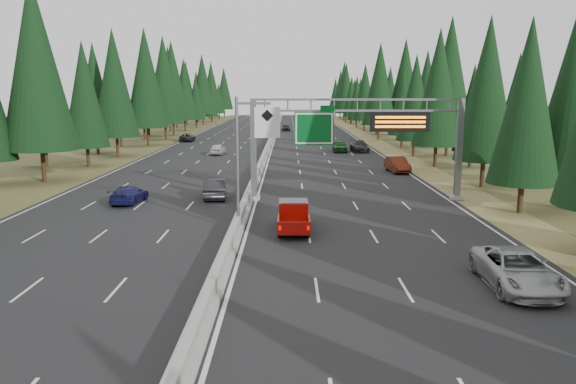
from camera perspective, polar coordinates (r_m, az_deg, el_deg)
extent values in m
cube|color=black|center=(88.56, -1.92, 4.65)|extent=(32.00, 260.00, 0.08)
cube|color=olive|center=(89.73, 9.55, 4.58)|extent=(3.60, 260.00, 0.06)
cube|color=#43431F|center=(90.93, -13.24, 4.52)|extent=(3.60, 260.00, 0.06)
cube|color=gray|center=(88.54, -1.92, 4.77)|extent=(0.70, 260.00, 0.30)
cube|color=gray|center=(88.51, -1.92, 5.03)|extent=(0.30, 260.00, 0.60)
cube|color=slate|center=(43.42, -3.52, 4.31)|extent=(0.45, 0.45, 7.80)
cube|color=gray|center=(43.95, -3.46, -0.56)|extent=(0.90, 0.90, 0.30)
cube|color=slate|center=(45.29, 16.98, 4.13)|extent=(0.45, 0.45, 7.80)
cube|color=gray|center=(45.80, 16.75, -0.54)|extent=(0.90, 0.90, 0.30)
cube|color=slate|center=(43.45, 7.06, 9.31)|extent=(15.85, 0.35, 0.16)
cube|color=slate|center=(43.46, 7.04, 8.20)|extent=(15.85, 0.35, 0.16)
cube|color=#054C19|center=(43.00, 2.67, 6.47)|extent=(3.00, 0.10, 2.50)
cube|color=silver|center=(42.94, 2.68, 6.47)|extent=(2.85, 0.02, 2.35)
cube|color=#054C19|center=(42.99, 4.04, 8.46)|extent=(1.10, 0.10, 0.45)
cube|color=black|center=(43.70, 11.29, 7.01)|extent=(4.50, 0.40, 1.50)
cube|color=orange|center=(43.47, 11.36, 7.45)|extent=(3.80, 0.02, 0.18)
cube|color=orange|center=(43.49, 11.35, 6.99)|extent=(3.80, 0.02, 0.18)
cube|color=orange|center=(43.51, 11.33, 6.53)|extent=(3.80, 0.02, 0.18)
cylinder|color=slate|center=(33.53, -5.17, 2.79)|extent=(0.20, 0.20, 8.00)
cube|color=gray|center=(34.23, -5.07, -3.70)|extent=(0.50, 0.50, 0.20)
cube|color=slate|center=(33.20, -3.53, 8.98)|extent=(2.00, 0.15, 0.15)
cube|color=silver|center=(33.07, -2.12, 7.08)|extent=(1.50, 0.06, 1.80)
cylinder|color=black|center=(42.08, 22.54, -0.62)|extent=(0.40, 0.40, 2.14)
cone|color=black|center=(41.47, 23.16, 8.50)|extent=(4.81, 4.81, 11.22)
cylinder|color=black|center=(45.19, 26.46, -0.04)|extent=(0.40, 0.40, 2.41)
cone|color=black|center=(44.64, 27.22, 9.54)|extent=(5.43, 5.43, 12.68)
cylinder|color=black|center=(53.04, 19.14, 1.78)|extent=(0.40, 0.40, 2.39)
cone|color=black|center=(52.58, 19.60, 9.86)|extent=(5.38, 5.38, 12.55)
cylinder|color=black|center=(56.42, 21.84, 1.83)|extent=(0.40, 0.40, 1.91)
cone|color=black|center=(55.96, 22.24, 7.89)|extent=(4.30, 4.30, 10.03)
cylinder|color=black|center=(65.78, 14.73, 3.53)|extent=(0.40, 0.40, 2.47)
cone|color=black|center=(65.41, 15.04, 10.26)|extent=(5.56, 5.56, 12.97)
cylinder|color=black|center=(66.93, 18.00, 3.20)|extent=(0.40, 0.40, 1.84)
cone|color=black|center=(66.54, 18.27, 8.13)|extent=(4.15, 4.15, 9.68)
cylinder|color=black|center=(76.36, 12.64, 4.34)|extent=(0.40, 0.40, 2.14)
cone|color=black|center=(76.03, 12.83, 9.35)|extent=(4.81, 4.81, 11.22)
cylinder|color=black|center=(78.59, 15.81, 4.64)|extent=(0.40, 0.40, 2.93)
cone|color=black|center=(78.33, 16.13, 11.32)|extent=(6.59, 6.59, 15.37)
cylinder|color=black|center=(89.05, 11.48, 5.09)|extent=(0.40, 0.40, 1.94)
cone|color=black|center=(88.76, 11.61, 8.99)|extent=(4.37, 4.37, 10.20)
cylinder|color=black|center=(90.10, 13.69, 5.20)|extent=(0.40, 0.40, 2.38)
cone|color=black|center=(89.83, 13.89, 9.92)|extent=(5.35, 5.35, 12.48)
cylinder|color=black|center=(102.36, 9.17, 5.99)|extent=(0.40, 0.40, 2.74)
cone|color=black|center=(102.14, 9.31, 10.79)|extent=(6.17, 6.17, 14.39)
cylinder|color=black|center=(103.97, 11.61, 6.01)|extent=(0.40, 0.40, 2.86)
cone|color=black|center=(103.77, 11.79, 10.94)|extent=(6.44, 6.44, 15.03)
cylinder|color=black|center=(116.06, 9.00, 6.43)|extent=(0.40, 0.40, 2.66)
cone|color=black|center=(115.87, 9.12, 10.55)|extent=(5.99, 5.99, 13.98)
cylinder|color=black|center=(115.44, 10.20, 6.26)|extent=(0.40, 0.40, 2.18)
cone|color=black|center=(115.21, 10.30, 9.65)|extent=(4.91, 4.91, 11.47)
cylinder|color=black|center=(126.58, 7.75, 6.68)|extent=(0.40, 0.40, 2.37)
cone|color=black|center=(126.39, 7.83, 10.04)|extent=(5.34, 5.34, 12.46)
cylinder|color=black|center=(128.14, 9.14, 6.63)|extent=(0.40, 0.40, 2.10)
cone|color=black|center=(127.94, 9.22, 9.56)|extent=(4.72, 4.72, 11.01)
cylinder|color=black|center=(138.16, 6.95, 6.89)|extent=(0.40, 0.40, 2.01)
cone|color=black|center=(137.97, 7.01, 9.50)|extent=(4.52, 4.52, 10.56)
cylinder|color=black|center=(138.16, 8.65, 6.85)|extent=(0.40, 0.40, 2.00)
cone|color=black|center=(137.97, 8.72, 9.44)|extent=(4.49, 4.49, 10.47)
cylinder|color=black|center=(153.55, 6.41, 7.22)|extent=(0.40, 0.40, 2.07)
cone|color=black|center=(153.38, 6.46, 9.63)|extent=(4.66, 4.66, 10.87)
cylinder|color=black|center=(152.71, 7.64, 7.12)|extent=(0.40, 0.40, 1.77)
cone|color=black|center=(152.54, 7.69, 9.19)|extent=(3.98, 3.98, 9.28)
cylinder|color=black|center=(162.80, 5.87, 7.49)|extent=(0.40, 0.40, 2.70)
cone|color=black|center=(162.66, 5.92, 10.46)|extent=(6.07, 6.07, 14.16)
cylinder|color=black|center=(164.18, 7.31, 7.37)|extent=(0.40, 0.40, 2.04)
cone|color=black|center=(164.03, 7.35, 9.60)|extent=(4.60, 4.60, 10.73)
cylinder|color=black|center=(176.12, 5.67, 7.71)|extent=(0.40, 0.40, 2.89)
cone|color=black|center=(176.00, 5.72, 10.65)|extent=(6.50, 6.50, 15.16)
cylinder|color=black|center=(178.99, 6.79, 7.57)|extent=(0.40, 0.40, 1.94)
cone|color=black|center=(178.84, 6.83, 9.51)|extent=(4.36, 4.36, 10.17)
cylinder|color=black|center=(187.95, 5.30, 7.80)|extent=(0.40, 0.40, 2.54)
cone|color=black|center=(187.82, 5.34, 10.23)|extent=(5.72, 5.72, 13.36)
cylinder|color=black|center=(188.49, 6.74, 7.72)|extent=(0.40, 0.40, 2.11)
cone|color=black|center=(188.36, 6.78, 9.72)|extent=(4.75, 4.75, 11.08)
cylinder|color=black|center=(201.78, 4.81, 7.91)|extent=(0.40, 0.40, 2.19)
cone|color=black|center=(201.66, 4.84, 9.85)|extent=(4.93, 4.93, 11.49)
cylinder|color=black|center=(202.92, 6.08, 7.91)|extent=(0.40, 0.40, 2.29)
cone|color=black|center=(202.79, 6.12, 9.93)|extent=(5.14, 5.14, 12.00)
cylinder|color=black|center=(57.77, -23.59, 2.45)|extent=(0.40, 0.40, 3.03)
cone|color=black|center=(57.45, -24.26, 11.86)|extent=(6.83, 6.83, 15.93)
cylinder|color=black|center=(67.90, -19.64, 3.37)|extent=(0.40, 0.40, 2.26)
cone|color=black|center=(67.53, -20.00, 9.32)|extent=(5.08, 5.08, 11.84)
cylinder|color=black|center=(69.97, -23.36, 3.28)|extent=(0.40, 0.40, 2.18)
cone|color=black|center=(69.61, -23.75, 8.85)|extent=(4.90, 4.90, 11.43)
cylinder|color=black|center=(77.35, -16.93, 4.41)|extent=(0.40, 0.40, 2.65)
cone|color=black|center=(77.05, -17.25, 10.54)|extent=(5.96, 5.96, 13.90)
cylinder|color=black|center=(81.61, -18.77, 4.49)|extent=(0.40, 0.40, 2.41)
cone|color=black|center=(81.31, -19.07, 9.79)|extent=(5.43, 5.43, 12.66)
cylinder|color=black|center=(92.76, -14.03, 5.49)|extent=(0.40, 0.40, 2.95)
cone|color=black|center=(92.54, -14.28, 11.19)|extent=(6.64, 6.64, 15.50)
cylinder|color=black|center=(92.79, -16.59, 5.20)|extent=(0.40, 0.40, 2.39)
cone|color=black|center=(92.52, -16.83, 9.81)|extent=(5.37, 5.37, 12.53)
cylinder|color=black|center=(104.10, -12.32, 6.01)|extent=(0.40, 0.40, 2.94)
cone|color=black|center=(103.91, -12.51, 11.06)|extent=(6.61, 6.61, 15.42)
cylinder|color=black|center=(105.38, -14.37, 5.75)|extent=(0.40, 0.40, 2.10)
cone|color=black|center=(105.14, -14.52, 9.32)|extent=(4.73, 4.73, 11.03)
cylinder|color=black|center=(115.33, -11.54, 6.41)|extent=(0.40, 0.40, 2.97)
cone|color=black|center=(115.16, -11.71, 11.03)|extent=(6.69, 6.69, 15.60)
cylinder|color=black|center=(115.56, -13.94, 6.32)|extent=(0.40, 0.40, 2.95)
cone|color=black|center=(115.39, -14.14, 10.90)|extent=(6.65, 6.65, 15.51)
cylinder|color=black|center=(129.30, -10.40, 6.72)|extent=(0.40, 0.40, 2.56)
cone|color=black|center=(129.12, -10.52, 10.27)|extent=(5.77, 5.77, 13.46)
cylinder|color=black|center=(128.19, -11.88, 6.74)|extent=(0.40, 0.40, 2.97)
cone|color=black|center=(128.04, -12.03, 10.88)|extent=(6.67, 6.67, 15.57)
cylinder|color=black|center=(139.50, -9.28, 6.86)|extent=(0.40, 0.40, 1.98)
cone|color=black|center=(139.31, -9.36, 9.40)|extent=(4.45, 4.45, 10.39)
cylinder|color=black|center=(140.99, -11.23, 6.79)|extent=(0.40, 0.40, 1.79)
cone|color=black|center=(140.81, -11.31, 9.07)|extent=(4.04, 4.04, 9.42)
cylinder|color=black|center=(151.89, -8.61, 7.31)|extent=(0.40, 0.40, 2.97)
cone|color=black|center=(151.76, -8.70, 10.81)|extent=(6.67, 6.67, 15.57)
cylinder|color=black|center=(152.89, -10.22, 7.23)|extent=(0.40, 0.40, 2.71)
cone|color=black|center=(152.75, -10.32, 10.40)|extent=(6.09, 6.09, 14.21)
cylinder|color=black|center=(163.62, -7.76, 7.30)|extent=(0.40, 0.40, 1.77)
cone|color=black|center=(163.46, -7.81, 9.24)|extent=(3.99, 3.99, 9.30)
cylinder|color=black|center=(167.27, -9.21, 7.42)|extent=(0.40, 0.40, 2.37)
cone|color=black|center=(167.13, -9.28, 9.96)|extent=(5.32, 5.32, 12.42)
cylinder|color=black|center=(175.84, -7.74, 7.66)|extent=(0.40, 0.40, 2.86)
cone|color=black|center=(175.72, -7.81, 10.57)|extent=(6.43, 6.43, 15.00)
cylinder|color=black|center=(177.15, -9.13, 7.48)|extent=(0.40, 0.40, 1.87)
cone|color=black|center=(177.00, -9.18, 9.37)|extent=(4.21, 4.21, 9.83)
cylinder|color=black|center=(187.88, -7.00, 7.67)|extent=(0.40, 0.40, 1.86)
cone|color=black|center=(187.75, -7.04, 9.44)|extent=(4.19, 4.19, 9.77)
cylinder|color=black|center=(190.80, -8.01, 7.68)|extent=(0.40, 0.40, 1.86)
cone|color=black|center=(190.66, -8.05, 9.43)|extent=(4.20, 4.20, 9.79)
cylinder|color=black|center=(200.92, -6.48, 7.95)|extent=(0.40, 0.40, 2.77)
cone|color=black|center=(200.81, -6.52, 10.42)|extent=(6.24, 6.24, 14.56)
cylinder|color=black|center=(202.87, -7.57, 7.84)|extent=(0.40, 0.40, 1.99)
cone|color=black|center=(202.74, -7.61, 9.59)|extent=(4.48, 4.48, 10.45)
imported|color=#A0A0A4|center=(25.98, 22.22, -7.29)|extent=(2.71, 5.72, 1.58)
cylinder|color=black|center=(32.33, -0.81, -3.98)|extent=(0.28, 0.74, 0.74)
cylinder|color=black|center=(32.34, 2.00, -3.98)|extent=(0.28, 0.74, 0.74)
cylinder|color=black|center=(35.31, -0.73, -2.78)|extent=(0.28, 0.74, 0.74)
cylinder|color=black|center=(35.32, 1.84, -2.78)|extent=(0.28, 0.74, 0.74)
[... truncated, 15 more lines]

